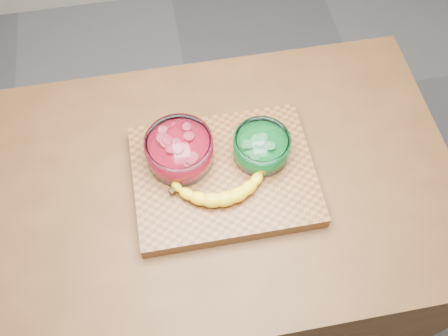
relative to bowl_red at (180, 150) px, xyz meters
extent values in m
plane|color=#5E5E63|center=(0.10, -0.06, -0.98)|extent=(3.50, 3.50, 0.00)
cube|color=#523218|center=(0.10, -0.06, -0.53)|extent=(1.20, 0.80, 0.90)
cube|color=brown|center=(0.10, -0.06, -0.06)|extent=(0.45, 0.35, 0.04)
cylinder|color=white|center=(0.00, 0.00, 0.00)|extent=(0.17, 0.17, 0.08)
cylinder|color=red|center=(0.00, 0.00, -0.01)|extent=(0.14, 0.14, 0.04)
cylinder|color=#FF5064|center=(0.00, 0.00, 0.02)|extent=(0.14, 0.14, 0.02)
cylinder|color=white|center=(0.20, -0.02, 0.00)|extent=(0.14, 0.14, 0.07)
cylinder|color=#118830|center=(0.20, -0.02, -0.01)|extent=(0.12, 0.12, 0.04)
cylinder|color=#63D374|center=(0.20, -0.02, 0.01)|extent=(0.11, 0.11, 0.02)
camera|label=1|loc=(-0.01, -0.65, 1.04)|focal=40.00mm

